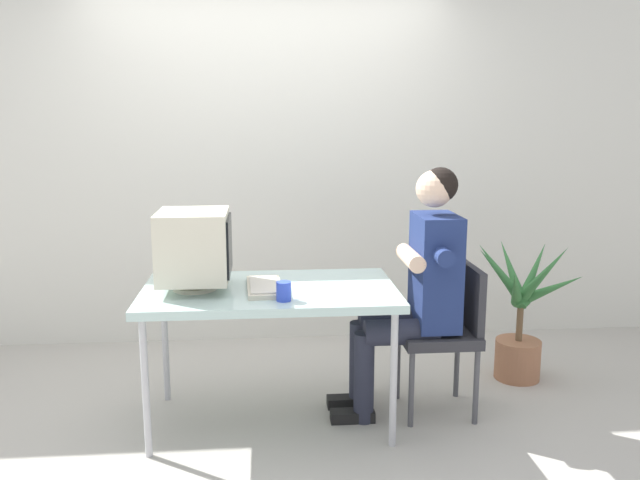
# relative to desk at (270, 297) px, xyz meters

# --- Properties ---
(ground_plane) EXTENTS (12.00, 12.00, 0.00)m
(ground_plane) POSITION_rel_desk_xyz_m (0.00, 0.00, -0.70)
(ground_plane) COLOR #B2ADA3
(wall_back) EXTENTS (8.00, 0.10, 3.00)m
(wall_back) POSITION_rel_desk_xyz_m (0.30, 1.40, 0.80)
(wall_back) COLOR silver
(wall_back) RESTS_ON ground_plane
(desk) EXTENTS (1.32, 0.77, 0.75)m
(desk) POSITION_rel_desk_xyz_m (0.00, 0.00, 0.00)
(desk) COLOR #B7B7BC
(desk) RESTS_ON ground_plane
(crt_monitor) EXTENTS (0.36, 0.40, 0.41)m
(crt_monitor) POSITION_rel_desk_xyz_m (-0.38, 0.00, 0.28)
(crt_monitor) COLOR beige
(crt_monitor) RESTS_ON desk
(keyboard) EXTENTS (0.19, 0.41, 0.03)m
(keyboard) POSITION_rel_desk_xyz_m (-0.03, -0.03, 0.07)
(keyboard) COLOR beige
(keyboard) RESTS_ON desk
(office_chair) EXTENTS (0.41, 0.41, 0.83)m
(office_chair) POSITION_rel_desk_xyz_m (0.97, 0.05, -0.21)
(office_chair) COLOR #4C4C51
(office_chair) RESTS_ON ground_plane
(person_seated) EXTENTS (0.69, 0.55, 1.37)m
(person_seated) POSITION_rel_desk_xyz_m (0.80, 0.05, 0.04)
(person_seated) COLOR navy
(person_seated) RESTS_ON ground_plane
(potted_plant) EXTENTS (0.61, 0.64, 0.87)m
(potted_plant) POSITION_rel_desk_xyz_m (1.56, 0.45, -0.29)
(potted_plant) COLOR #9E6647
(potted_plant) RESTS_ON ground_plane
(desk_mug) EXTENTS (0.07, 0.08, 0.10)m
(desk_mug) POSITION_rel_desk_xyz_m (0.07, -0.25, 0.10)
(desk_mug) COLOR blue
(desk_mug) RESTS_ON desk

